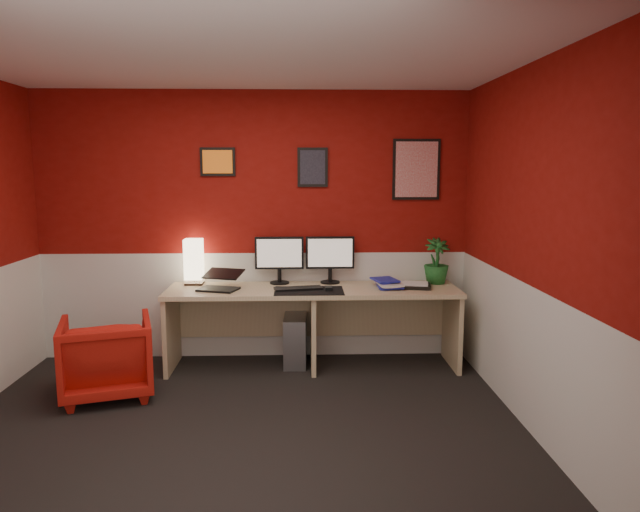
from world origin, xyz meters
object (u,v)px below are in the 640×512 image
at_px(monitor_right, 330,252).
at_px(armchair, 107,357).
at_px(desk, 313,328).
at_px(monitor_left, 279,253).
at_px(laptop, 218,278).
at_px(potted_plant, 437,261).
at_px(pc_tower, 295,340).
at_px(shoji_lamp, 194,263).
at_px(zen_tray, 411,286).

distance_m(monitor_right, armchair, 2.12).
relative_size(desk, monitor_left, 4.48).
height_order(desk, armchair, desk).
bearing_deg(monitor_right, laptop, -163.47).
relative_size(laptop, monitor_left, 0.57).
distance_m(potted_plant, pc_tower, 1.50).
bearing_deg(shoji_lamp, monitor_left, 0.42).
bearing_deg(monitor_right, shoji_lamp, -179.39).
bearing_deg(potted_plant, zen_tray, -146.50).
xyz_separation_m(monitor_left, zen_tray, (1.19, -0.22, -0.28)).
relative_size(desk, monitor_right, 4.48).
relative_size(monitor_left, potted_plant, 1.38).
distance_m(desk, shoji_lamp, 1.25).
xyz_separation_m(shoji_lamp, monitor_left, (0.79, 0.01, 0.09)).
bearing_deg(desk, monitor_left, 144.13).
bearing_deg(desk, armchair, -159.27).
distance_m(desk, monitor_right, 0.71).
height_order(laptop, armchair, laptop).
bearing_deg(laptop, shoji_lamp, 150.03).
height_order(pc_tower, armchair, armchair).
xyz_separation_m(zen_tray, potted_plant, (0.27, 0.18, 0.20)).
xyz_separation_m(desk, potted_plant, (1.15, 0.18, 0.58)).
height_order(shoji_lamp, armchair, shoji_lamp).
relative_size(monitor_right, pc_tower, 1.29).
bearing_deg(zen_tray, desk, -179.85).
height_order(shoji_lamp, zen_tray, shoji_lamp).
bearing_deg(pc_tower, armchair, -152.65).
xyz_separation_m(desk, zen_tray, (0.88, 0.00, 0.38)).
xyz_separation_m(monitor_left, armchair, (-1.34, -0.84, -0.70)).
distance_m(laptop, zen_tray, 1.72).
xyz_separation_m(desk, shoji_lamp, (-1.09, 0.22, 0.56)).
height_order(desk, shoji_lamp, shoji_lamp).
bearing_deg(potted_plant, shoji_lamp, 179.08).
bearing_deg(laptop, monitor_left, 46.45).
bearing_deg(laptop, potted_plant, 24.86).
bearing_deg(laptop, desk, 22.39).
distance_m(potted_plant, armchair, 2.98).
xyz_separation_m(monitor_left, monitor_right, (0.47, 0.01, 0.00)).
height_order(desk, laptop, laptop).
distance_m(shoji_lamp, monitor_left, 0.79).
distance_m(shoji_lamp, potted_plant, 2.24).
bearing_deg(laptop, armchair, -127.87).
distance_m(monitor_left, armchair, 1.73).
distance_m(desk, pc_tower, 0.23).
bearing_deg(shoji_lamp, potted_plant, -0.92).
height_order(potted_plant, armchair, potted_plant).
xyz_separation_m(shoji_lamp, laptop, (0.26, -0.28, -0.09)).
bearing_deg(armchair, shoji_lamp, -140.15).
bearing_deg(shoji_lamp, laptop, -47.73).
distance_m(monitor_left, pc_tower, 0.82).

